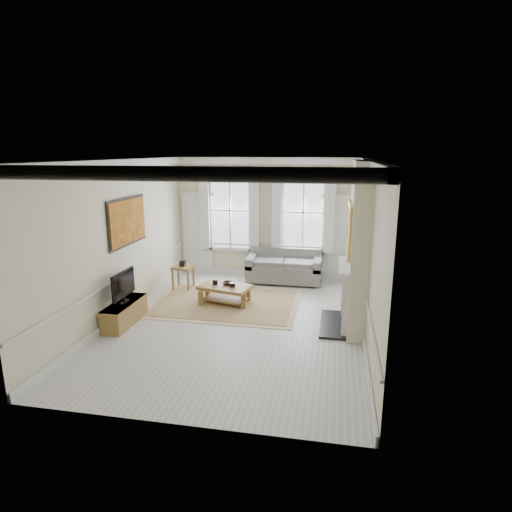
% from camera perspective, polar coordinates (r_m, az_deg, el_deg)
% --- Properties ---
extents(floor, '(7.20, 7.20, 0.00)m').
position_cam_1_polar(floor, '(9.27, -2.33, -8.77)').
color(floor, '#B7B5AD').
rests_on(floor, ground).
extents(ceiling, '(7.20, 7.20, 0.00)m').
position_cam_1_polar(ceiling, '(8.56, -2.56, 12.75)').
color(ceiling, white).
rests_on(ceiling, back_wall).
extents(back_wall, '(5.20, 0.00, 5.20)m').
position_cam_1_polar(back_wall, '(12.23, 1.39, 5.08)').
color(back_wall, beige).
rests_on(back_wall, floor).
extents(left_wall, '(0.00, 7.20, 7.20)m').
position_cam_1_polar(left_wall, '(9.68, -17.63, 2.09)').
color(left_wall, beige).
rests_on(left_wall, floor).
extents(right_wall, '(0.00, 7.20, 7.20)m').
position_cam_1_polar(right_wall, '(8.56, 14.77, 0.82)').
color(right_wall, beige).
rests_on(right_wall, floor).
extents(window_left, '(1.26, 0.20, 2.20)m').
position_cam_1_polar(window_left, '(12.37, -3.48, 6.09)').
color(window_left, '#B2BCC6').
rests_on(window_left, back_wall).
extents(window_right, '(1.26, 0.20, 2.20)m').
position_cam_1_polar(window_right, '(12.03, 6.32, 5.81)').
color(window_right, '#B2BCC6').
rests_on(window_right, back_wall).
extents(door_left, '(0.90, 0.08, 2.30)m').
position_cam_1_polar(door_left, '(12.78, -7.78, 2.83)').
color(door_left, silver).
rests_on(door_left, floor).
extents(door_right, '(0.90, 0.08, 2.30)m').
position_cam_1_polar(door_right, '(12.13, 10.94, 2.12)').
color(door_right, silver).
rests_on(door_right, floor).
extents(painting, '(0.05, 1.66, 1.06)m').
position_cam_1_polar(painting, '(9.86, -16.75, 4.43)').
color(painting, gold).
rests_on(painting, left_wall).
extents(chimney_breast, '(0.35, 1.70, 3.38)m').
position_cam_1_polar(chimney_breast, '(8.75, 13.54, 1.16)').
color(chimney_breast, beige).
rests_on(chimney_breast, floor).
extents(hearth, '(0.55, 1.50, 0.05)m').
position_cam_1_polar(hearth, '(9.23, 10.29, -8.91)').
color(hearth, black).
rests_on(hearth, floor).
extents(fireplace, '(0.21, 1.45, 1.33)m').
position_cam_1_polar(fireplace, '(8.99, 11.76, -4.80)').
color(fireplace, silver).
rests_on(fireplace, floor).
extents(mirror, '(0.06, 1.26, 1.06)m').
position_cam_1_polar(mirror, '(8.67, 12.25, 3.48)').
color(mirror, gold).
rests_on(mirror, chimney_breast).
extents(sofa, '(2.03, 0.99, 0.90)m').
position_cam_1_polar(sofa, '(11.95, 3.81, -1.67)').
color(sofa, slate).
rests_on(sofa, floor).
extents(side_table, '(0.55, 0.55, 0.62)m').
position_cam_1_polar(side_table, '(11.44, -9.72, -1.87)').
color(side_table, brown).
rests_on(side_table, floor).
extents(rug, '(3.50, 2.60, 0.02)m').
position_cam_1_polar(rug, '(10.35, -4.15, -6.26)').
color(rug, tan).
rests_on(rug, floor).
extents(coffee_table, '(1.32, 0.95, 0.45)m').
position_cam_1_polar(coffee_table, '(10.23, -4.18, -4.39)').
color(coffee_table, brown).
rests_on(coffee_table, rug).
extents(ceramic_pot_a, '(0.13, 0.13, 0.13)m').
position_cam_1_polar(ceramic_pot_a, '(10.30, -5.48, -3.46)').
color(ceramic_pot_a, black).
rests_on(ceramic_pot_a, coffee_table).
extents(ceramic_pot_b, '(0.14, 0.14, 0.10)m').
position_cam_1_polar(ceramic_pot_b, '(10.10, -3.17, -3.85)').
color(ceramic_pot_b, black).
rests_on(ceramic_pot_b, coffee_table).
extents(bowl, '(0.34, 0.34, 0.06)m').
position_cam_1_polar(bowl, '(10.28, -3.78, -3.64)').
color(bowl, black).
rests_on(bowl, coffee_table).
extents(tv_stand, '(0.43, 1.33, 0.47)m').
position_cam_1_polar(tv_stand, '(9.50, -17.11, -7.30)').
color(tv_stand, brown).
rests_on(tv_stand, floor).
extents(tv, '(0.08, 0.90, 0.68)m').
position_cam_1_polar(tv, '(9.29, -17.26, -3.67)').
color(tv, black).
rests_on(tv, tv_stand).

